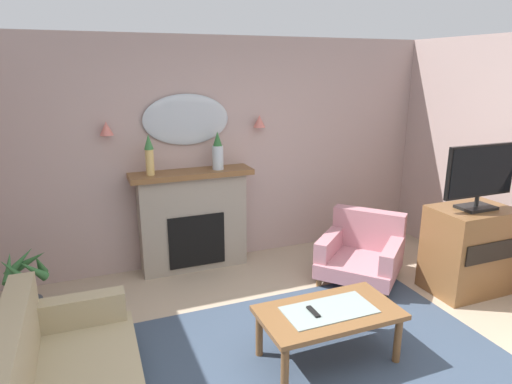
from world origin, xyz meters
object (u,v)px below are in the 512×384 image
mantel_vase_right (149,154)px  armchair_in_corner (362,251)px  tv_remote (313,312)px  wall_mirror (186,120)px  coffee_table (329,317)px  potted_plant_small_fern (27,285)px  wall_sconce_right (259,121)px  fireplace (193,221)px  tv_cabinet (468,250)px  wall_sconce_left (106,129)px  mantel_vase_centre (218,152)px  tv_flatscreen (481,175)px

mantel_vase_right → armchair_in_corner: size_ratio=0.38×
tv_remote → wall_mirror: bearing=100.8°
coffee_table → armchair_in_corner: bearing=45.9°
mantel_vase_right → potted_plant_small_fern: 1.70m
wall_sconce_right → wall_mirror: bearing=176.6°
fireplace → armchair_in_corner: size_ratio=1.19×
wall_mirror → tv_cabinet: 3.29m
wall_sconce_left → wall_sconce_right: 1.70m
tv_cabinet → tv_remote: bearing=-167.0°
mantel_vase_right → coffee_table: bearing=-63.7°
mantel_vase_centre → mantel_vase_right: bearing=-180.0°
wall_sconce_left → tv_cabinet: 3.94m
tv_remote → tv_cabinet: bearing=13.0°
tv_remote → wall_sconce_right: bearing=78.7°
mantel_vase_right → coffee_table: 2.49m
tv_cabinet → mantel_vase_centre: bearing=144.8°
fireplace → wall_mirror: (0.00, 0.14, 1.14)m
mantel_vase_right → tv_cabinet: mantel_vase_right is taller
tv_remote → coffee_table: bearing=-2.2°
tv_remote → tv_cabinet: (2.08, 0.48, -0.00)m
fireplace → tv_remote: (0.42, -2.06, -0.12)m
wall_sconce_right → tv_remote: size_ratio=0.88×
wall_sconce_left → tv_remote: size_ratio=0.88×
mantel_vase_right → wall_mirror: bearing=20.7°
mantel_vase_centre → potted_plant_small_fern: 2.29m
tv_remote → mantel_vase_right: bearing=113.2°
tv_cabinet → coffee_table: bearing=-165.9°
wall_mirror → potted_plant_small_fern: size_ratio=1.40×
fireplace → coffee_table: 2.15m
tv_remote → armchair_in_corner: bearing=42.4°
wall_sconce_left → tv_flatscreen: 3.78m
mantel_vase_centre → tv_flatscreen: 2.71m
wall_mirror → coffee_table: bearing=-75.8°
armchair_in_corner → wall_mirror: bearing=147.4°
mantel_vase_right → tv_cabinet: 3.47m
coffee_table → potted_plant_small_fern: size_ratio=1.60×
wall_sconce_left → wall_sconce_right: same height
potted_plant_small_fern → coffee_table: bearing=-34.4°
mantel_vase_centre → tv_flatscreen: mantel_vase_centre is taller
mantel_vase_right → wall_sconce_left: 0.50m
tv_remote → tv_flatscreen: bearing=12.5°
wall_mirror → wall_sconce_left: 0.85m
armchair_in_corner → potted_plant_small_fern: bearing=173.3°
mantel_vase_centre → tv_remote: (0.12, -2.04, -0.90)m
mantel_vase_centre → tv_remote: 2.23m
mantel_vase_centre → potted_plant_small_fern: bearing=-166.0°
fireplace → wall_mirror: size_ratio=1.42×
mantel_vase_right → tv_flatscreen: bearing=-28.0°
mantel_vase_right → tv_cabinet: bearing=-27.7°
wall_sconce_left → tv_remote: wall_sconce_left is taller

